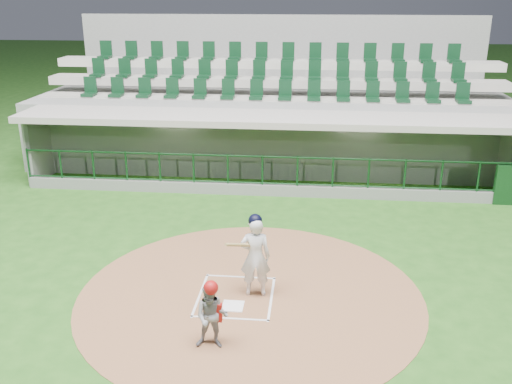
% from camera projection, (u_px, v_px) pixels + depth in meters
% --- Properties ---
extents(ground, '(120.00, 120.00, 0.00)m').
position_uv_depth(ground, '(237.00, 290.00, 12.15)').
color(ground, '#204F16').
rests_on(ground, ground).
extents(dirt_circle, '(7.20, 7.20, 0.01)m').
position_uv_depth(dirt_circle, '(250.00, 295.00, 11.93)').
color(dirt_circle, brown).
rests_on(dirt_circle, ground).
extents(home_plate, '(0.43, 0.43, 0.02)m').
position_uv_depth(home_plate, '(233.00, 306.00, 11.48)').
color(home_plate, white).
rests_on(home_plate, dirt_circle).
extents(batter_box_chalk, '(1.55, 1.80, 0.01)m').
position_uv_depth(batter_box_chalk, '(236.00, 296.00, 11.86)').
color(batter_box_chalk, silver).
rests_on(batter_box_chalk, ground).
extents(dugout_structure, '(16.40, 3.70, 3.00)m').
position_uv_depth(dugout_structure, '(271.00, 150.00, 19.15)').
color(dugout_structure, gray).
rests_on(dugout_structure, ground).
extents(seating_deck, '(17.00, 6.72, 5.15)m').
position_uv_depth(seating_deck, '(274.00, 117.00, 21.89)').
color(seating_deck, gray).
rests_on(seating_deck, ground).
extents(batter, '(0.87, 0.87, 1.81)m').
position_uv_depth(batter, '(255.00, 255.00, 11.65)').
color(batter, silver).
rests_on(batter, dirt_circle).
extents(catcher, '(0.61, 0.48, 1.31)m').
position_uv_depth(catcher, '(212.00, 315.00, 10.00)').
color(catcher, gray).
rests_on(catcher, dirt_circle).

